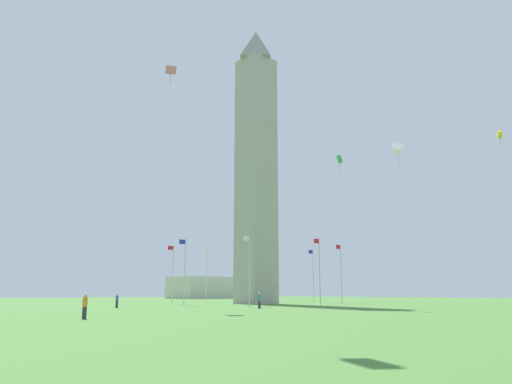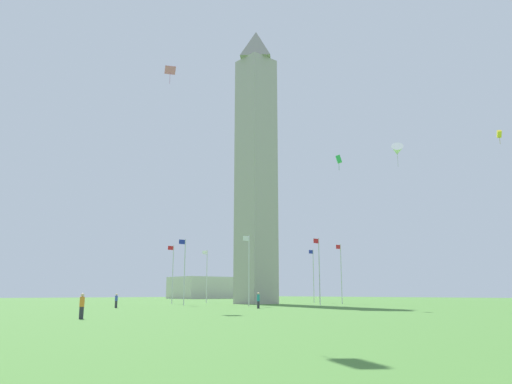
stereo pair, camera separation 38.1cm
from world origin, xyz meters
TOP-DOWN VIEW (x-y plane):
  - ground_plane at (0.00, 0.00)m, footprint 260.00×260.00m
  - obelisk_monument at (0.00, 0.00)m, footprint 5.18×5.18m
  - flagpole_n at (13.61, 0.00)m, footprint 1.12×0.14m
  - flagpole_ne at (9.64, 9.59)m, footprint 1.12×0.14m
  - flagpole_e at (0.05, 13.56)m, footprint 1.12×0.14m
  - flagpole_se at (-9.54, 9.59)m, footprint 1.12×0.14m
  - flagpole_s at (-13.51, 0.00)m, footprint 1.12×0.14m
  - flagpole_sw at (-9.54, -9.59)m, footprint 1.12×0.14m
  - flagpole_w at (0.05, -13.56)m, footprint 1.12×0.14m
  - flagpole_nw at (9.64, -9.59)m, footprint 1.12×0.14m
  - person_orange_shirt at (39.57, 27.74)m, footprint 0.32×0.32m
  - person_blue_shirt at (26.60, 5.87)m, footprint 0.32×0.32m
  - person_teal_shirt at (15.63, 18.38)m, footprint 0.32×0.32m
  - kite_green_box at (7.51, 23.85)m, footprint 0.85×0.87m
  - kite_yellow_box at (-3.86, 38.16)m, footprint 0.94×0.84m
  - kite_pink_diamond at (22.12, 8.51)m, footprint 1.78×1.73m
  - kite_white_delta at (4.46, 30.01)m, footprint 2.29×2.20m
  - distant_building at (-38.21, -68.87)m, footprint 18.41×13.78m

SIDE VIEW (x-z plane):
  - ground_plane at x=0.00m, z-range 0.00..0.00m
  - person_blue_shirt at x=26.60m, z-range -0.01..1.62m
  - person_orange_shirt at x=39.57m, z-range -0.01..1.69m
  - person_teal_shirt at x=15.63m, z-range 0.00..1.78m
  - distant_building at x=-38.21m, z-range 0.00..6.54m
  - flagpole_n at x=13.61m, z-range 0.40..9.76m
  - flagpole_ne at x=9.64m, z-range 0.40..9.76m
  - flagpole_e at x=0.05m, z-range 0.40..9.76m
  - flagpole_se at x=-9.54m, z-range 0.40..9.76m
  - flagpole_s at x=-13.51m, z-range 0.40..9.76m
  - flagpole_sw at x=-9.54m, z-range 0.40..9.76m
  - flagpole_w at x=0.05m, z-range 0.40..9.76m
  - flagpole_nw at x=9.64m, z-range 0.40..9.76m
  - kite_green_box at x=7.51m, z-range 16.57..18.46m
  - kite_white_delta at x=4.46m, z-range 16.41..19.27m
  - kite_yellow_box at x=-3.86m, z-range 18.77..20.44m
  - obelisk_monument at x=0.00m, z-range 0.00..47.08m
  - kite_pink_diamond at x=22.12m, z-range 28.81..31.03m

